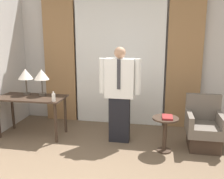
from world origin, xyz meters
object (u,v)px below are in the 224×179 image
table_lamp_left (25,75)px  side_table (165,129)px  desk (32,102)px  armchair (204,129)px  book (167,117)px  table_lamp_right (41,75)px  person (120,92)px  bottle_near_edge (54,97)px

table_lamp_left → side_table: 2.64m
desk → armchair: 3.00m
desk → book: size_ratio=5.08×
table_lamp_left → table_lamp_right: size_ratio=1.00×
table_lamp_left → book: 2.62m
person → book: bearing=-20.1°
table_lamp_left → armchair: 3.24m
desk → table_lamp_right: (0.16, 0.13, 0.48)m
bottle_near_edge → table_lamp_left: bearing=152.7°
bottle_near_edge → book: 1.88m
armchair → desk: bearing=-179.5°
table_lamp_left → side_table: bearing=-8.4°
armchair → book: bearing=-154.6°
armchair → book: armchair is taller
bottle_near_edge → desk: bearing=157.5°
desk → book: bearing=-6.1°
person → armchair: size_ratio=1.91×
desk → book: 2.40m
bottle_near_edge → armchair: size_ratio=0.20×
side_table → bottle_near_edge: bearing=179.3°
table_lamp_left → bottle_near_edge: (0.68, -0.35, -0.30)m
table_lamp_left → bottle_near_edge: bearing=-27.3°
book → desk: bearing=173.9°
table_lamp_left → armchair: size_ratio=0.57×
desk → bottle_near_edge: bearing=-22.5°
table_lamp_right → bottle_near_edge: table_lamp_right is taller
table_lamp_right → book: table_lamp_right is taller
desk → side_table: 2.38m
armchair → side_table: bearing=-156.8°
desk → armchair: armchair is taller
table_lamp_right → side_table: 2.35m
table_lamp_left → person: size_ratio=0.30×
side_table → desk: bearing=174.2°
table_lamp_right → person: (1.44, -0.10, -0.22)m
desk → table_lamp_left: 0.52m
table_lamp_right → book: (2.23, -0.39, -0.52)m
bottle_near_edge → person: 1.11m
side_table → book: bearing=-32.1°
table_lamp_right → side_table: (2.20, -0.37, -0.71)m
table_lamp_right → person: person is taller
table_lamp_left → armchair: table_lamp_left is taller
side_table → book: size_ratio=2.38×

